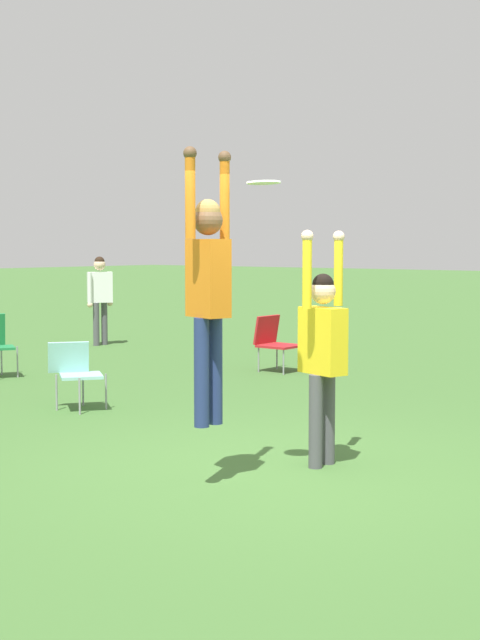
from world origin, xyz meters
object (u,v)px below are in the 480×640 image
at_px(person_jumping, 208,280).
at_px(frisbee, 264,182).
at_px(person_defending, 323,343).
at_px(camping_chair_1, 274,340).
at_px(person_spectator_near, 100,292).
at_px(camping_chair_2, 76,369).

relative_size(person_jumping, frisbee, 8.00).
relative_size(person_jumping, person_defending, 1.06).
bearing_deg(frisbee, camping_chair_1, 35.80).
bearing_deg(person_spectator_near, person_jumping, -93.07).
relative_size(person_jumping, camping_chair_2, 2.75).
xyz_separation_m(frisbee, person_spectator_near, (6.11, 8.64, -1.38)).
relative_size(person_defending, camping_chair_2, 2.59).
bearing_deg(camping_chair_2, person_defending, 119.21).
height_order(person_jumping, frisbee, person_jumping).
bearing_deg(person_defending, frisbee, -75.70).
bearing_deg(person_jumping, camping_chair_1, -42.05).
bearing_deg(camping_chair_2, frisbee, 107.32).
bearing_deg(frisbee, camping_chair_2, 71.17).
height_order(frisbee, camping_chair_2, frisbee).
relative_size(frisbee, camping_chair_1, 0.32).
height_order(person_jumping, person_defending, person_jumping).
bearing_deg(camping_chair_1, person_defending, 40.12).
distance_m(camping_chair_2, person_spectator_near, 6.88).
xyz_separation_m(person_defending, camping_chair_1, (4.51, 3.87, -0.60)).
distance_m(camping_chair_1, camping_chair_2, 4.05).
xyz_separation_m(frisbee, camping_chair_2, (1.28, 3.76, -1.95)).
bearing_deg(camping_chair_2, camping_chair_1, -142.63).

